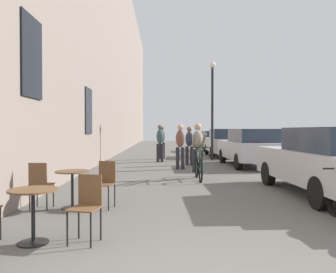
# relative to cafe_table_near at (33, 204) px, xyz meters

# --- Properties ---
(building_facade_left) EXTENTS (0.54, 68.00, 13.61)m
(building_facade_left) POSITION_rel_cafe_table_near_xyz_m (-1.28, 12.27, 6.28)
(building_facade_left) COLOR gray
(building_facade_left) RESTS_ON ground_plane
(cafe_table_near) EXTENTS (0.64, 0.64, 0.72)m
(cafe_table_near) POSITION_rel_cafe_table_near_xyz_m (0.00, 0.00, 0.00)
(cafe_table_near) COLOR black
(cafe_table_near) RESTS_ON ground_plane
(cafe_chair_near_toward_wall) EXTENTS (0.45, 0.45, 0.89)m
(cafe_chair_near_toward_wall) POSITION_rel_cafe_table_near_xyz_m (0.69, 0.07, -0.00)
(cafe_chair_near_toward_wall) COLOR black
(cafe_chair_near_toward_wall) RESTS_ON ground_plane
(cafe_table_mid) EXTENTS (0.64, 0.64, 0.72)m
(cafe_table_mid) POSITION_rel_cafe_table_near_xyz_m (-0.01, 2.01, 0.00)
(cafe_table_mid) COLOR black
(cafe_table_mid) RESTS_ON ground_plane
(cafe_chair_mid_toward_street) EXTENTS (0.40, 0.40, 0.89)m
(cafe_chair_mid_toward_street) POSITION_rel_cafe_table_near_xyz_m (-0.59, 1.93, -0.00)
(cafe_chair_mid_toward_street) COLOR black
(cafe_chair_mid_toward_street) RESTS_ON ground_plane
(cafe_chair_mid_toward_wall) EXTENTS (0.46, 0.46, 0.89)m
(cafe_chair_mid_toward_wall) POSITION_rel_cafe_table_near_xyz_m (0.60, 2.08, -0.00)
(cafe_chair_mid_toward_wall) COLOR black
(cafe_chair_mid_toward_wall) RESTS_ON ground_plane
(cyclist_on_bicycle) EXTENTS (0.52, 1.76, 1.74)m
(cyclist_on_bicycle) POSITION_rel_cafe_table_near_xyz_m (2.82, 5.87, 0.29)
(cyclist_on_bicycle) COLOR black
(cyclist_on_bicycle) RESTS_ON ground_plane
(pedestrian_near) EXTENTS (0.34, 0.24, 1.72)m
(pedestrian_near) POSITION_rel_cafe_table_near_xyz_m (2.41, 8.46, 0.45)
(pedestrian_near) COLOR #26262D
(pedestrian_near) RESTS_ON ground_plane
(pedestrian_mid) EXTENTS (0.38, 0.29, 1.65)m
(pedestrian_mid) POSITION_rel_cafe_table_near_xyz_m (2.89, 9.95, 0.41)
(pedestrian_mid) COLOR #26262D
(pedestrian_mid) RESTS_ON ground_plane
(pedestrian_far) EXTENTS (0.38, 0.30, 1.75)m
(pedestrian_far) POSITION_rel_cafe_table_near_xyz_m (1.63, 11.43, 0.47)
(pedestrian_far) COLOR #26262D
(pedestrian_far) RESTS_ON ground_plane
(pedestrian_furthest) EXTENTS (0.38, 0.30, 1.74)m
(pedestrian_furthest) POSITION_rel_cafe_table_near_xyz_m (1.72, 13.09, 0.46)
(pedestrian_furthest) COLOR #26262D
(pedestrian_furthest) RESTS_ON ground_plane
(street_lamp) EXTENTS (0.32, 0.32, 4.90)m
(street_lamp) POSITION_rel_cafe_table_near_xyz_m (4.23, 12.38, 2.59)
(street_lamp) COLOR black
(street_lamp) RESTS_ON ground_plane
(parked_car_nearest) EXTENTS (1.92, 4.41, 1.56)m
(parked_car_nearest) POSITION_rel_cafe_table_near_xyz_m (5.46, 3.14, 0.29)
(parked_car_nearest) COLOR #B7B7BC
(parked_car_nearest) RESTS_ON ground_plane
(parked_car_second) EXTENTS (1.93, 4.39, 1.54)m
(parked_car_second) POSITION_rel_cafe_table_near_xyz_m (5.37, 9.54, 0.28)
(parked_car_second) COLOR #B7B7BC
(parked_car_second) RESTS_ON ground_plane
(parked_car_third) EXTENTS (1.98, 4.46, 1.56)m
(parked_car_third) POSITION_rel_cafe_table_near_xyz_m (5.27, 14.74, 0.29)
(parked_car_third) COLOR #B7B7BC
(parked_car_third) RESTS_ON ground_plane
(parked_car_fourth) EXTENTS (1.73, 4.05, 1.44)m
(parked_car_fourth) POSITION_rel_cafe_table_near_xyz_m (5.40, 20.13, 0.22)
(parked_car_fourth) COLOR #23512D
(parked_car_fourth) RESTS_ON ground_plane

